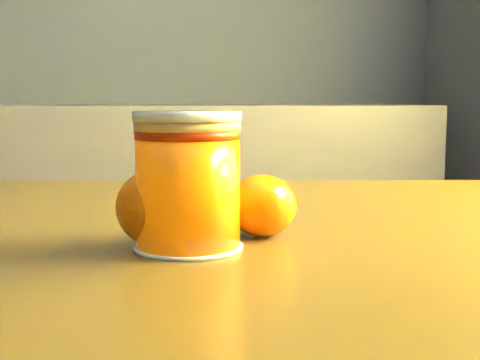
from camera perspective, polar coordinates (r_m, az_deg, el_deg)
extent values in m
cube|color=brown|center=(0.63, -0.77, -6.01)|extent=(1.14, 0.86, 0.04)
cylinder|color=#FF6E05|center=(0.53, -4.47, -0.88)|extent=(0.08, 0.08, 0.10)
cylinder|color=#F8BA65|center=(0.53, -4.52, 4.64)|extent=(0.08, 0.08, 0.01)
cylinder|color=silver|center=(0.53, -4.53, 5.34)|extent=(0.09, 0.09, 0.01)
ellipsoid|color=orange|center=(0.59, 1.85, -2.18)|extent=(0.08, 0.08, 0.05)
ellipsoid|color=orange|center=(0.56, -3.66, -2.55)|extent=(0.08, 0.08, 0.05)
ellipsoid|color=orange|center=(0.55, -6.70, -2.32)|extent=(0.08, 0.08, 0.07)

